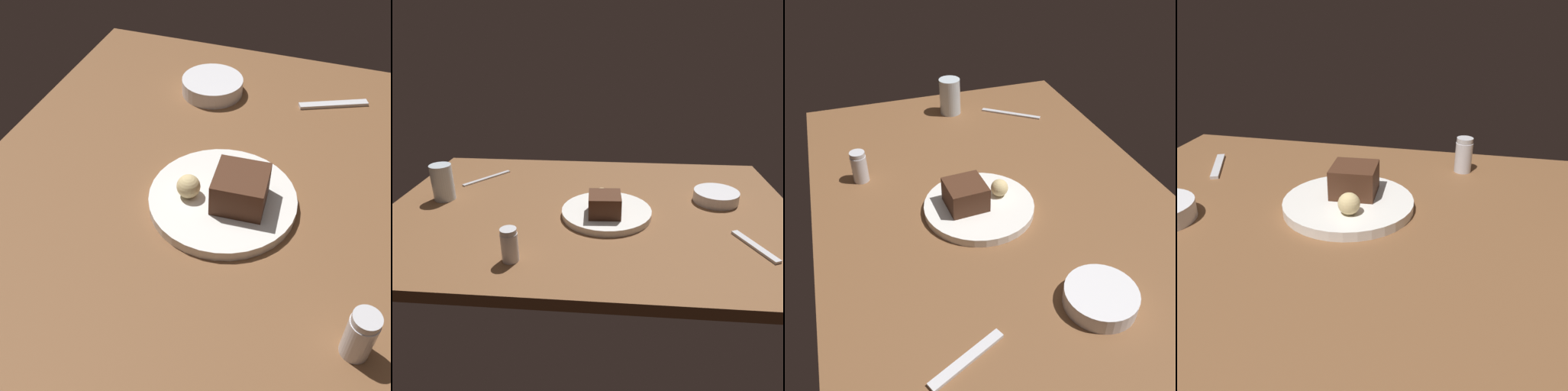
# 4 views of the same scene
# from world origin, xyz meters

# --- Properties ---
(dining_table) EXTENTS (1.20, 0.84, 0.03)m
(dining_table) POSITION_xyz_m (0.00, 0.00, 0.01)
(dining_table) COLOR brown
(dining_table) RESTS_ON ground
(dessert_plate) EXTENTS (0.25, 0.25, 0.02)m
(dessert_plate) POSITION_xyz_m (-0.05, 0.05, 0.04)
(dessert_plate) COLOR white
(dessert_plate) RESTS_ON dining_table
(chocolate_cake_slice) EXTENTS (0.09, 0.09, 0.06)m
(chocolate_cake_slice) POSITION_xyz_m (-0.05, 0.08, 0.08)
(chocolate_cake_slice) COLOR #472819
(chocolate_cake_slice) RESTS_ON dessert_plate
(bread_roll) EXTENTS (0.04, 0.04, 0.04)m
(bread_roll) POSITION_xyz_m (-0.03, -0.01, 0.07)
(bread_roll) COLOR #DBC184
(bread_roll) RESTS_ON dessert_plate
(salt_shaker) EXTENTS (0.04, 0.04, 0.08)m
(salt_shaker) POSITION_xyz_m (0.16, 0.29, 0.07)
(salt_shaker) COLOR silver
(salt_shaker) RESTS_ON dining_table
(side_bowl) EXTENTS (0.13, 0.13, 0.03)m
(side_bowl) POSITION_xyz_m (-0.38, -0.07, 0.05)
(side_bowl) COLOR silver
(side_bowl) RESTS_ON dining_table
(dessert_spoon) EXTENTS (0.08, 0.14, 0.01)m
(dessert_spoon) POSITION_xyz_m (-0.42, 0.19, 0.03)
(dessert_spoon) COLOR silver
(dessert_spoon) RESTS_ON dining_table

